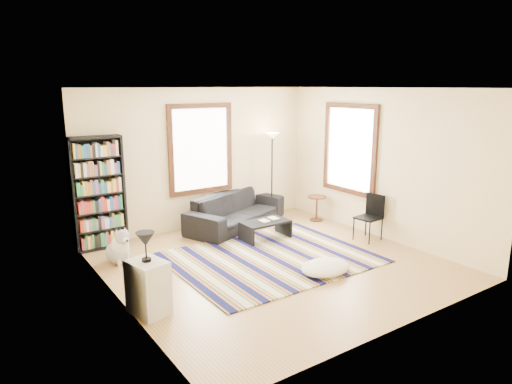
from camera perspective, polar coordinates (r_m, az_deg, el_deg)
floor at (r=7.58m, az=2.15°, el=-9.21°), size 5.00×5.00×0.10m
ceiling at (r=7.01m, az=2.36°, el=13.27°), size 5.00×5.00×0.10m
wall_back at (r=9.30m, az=-7.13°, el=4.19°), size 5.00×0.10×2.80m
wall_front at (r=5.38m, az=18.58°, el=-3.03°), size 5.00×0.10×2.80m
wall_left at (r=6.04m, az=-17.63°, el=-1.23°), size 0.10×5.00×2.80m
wall_right at (r=8.89m, az=15.64°, el=3.38°), size 0.10×5.00×2.80m
window_back at (r=9.20m, az=-6.94°, el=5.36°), size 1.20×0.06×1.60m
window_right at (r=9.33m, az=11.65°, el=5.29°), size 0.06×1.20×1.60m
rug at (r=7.76m, az=1.90°, el=-8.18°), size 3.23×2.58×0.02m
sofa at (r=9.36m, az=-2.49°, el=-2.28°), size 1.73×2.51×0.68m
bookshelf at (r=8.42m, az=-19.15°, el=-0.16°), size 0.90×0.30×2.00m
coffee_table at (r=8.61m, az=1.17°, el=-4.80°), size 1.01×0.75×0.36m
book_a at (r=8.50m, az=0.62°, el=-3.70°), size 0.20×0.15×0.02m
book_b at (r=8.68m, az=1.79°, el=-3.36°), size 0.21×0.15×0.02m
floor_cushion at (r=7.20m, az=8.66°, el=-9.30°), size 1.00×0.90×0.21m
floor_lamp at (r=9.84m, az=2.00°, el=2.00°), size 0.38×0.38×1.86m
side_table at (r=9.85m, az=7.59°, el=-2.04°), size 0.53×0.53×0.54m
folding_chair at (r=8.76m, az=13.86°, el=-3.16°), size 0.46×0.44×0.86m
white_cabinet at (r=6.04m, az=-13.34°, el=-11.51°), size 0.48×0.57×0.70m
table_lamp at (r=5.84m, az=-13.62°, el=-6.68°), size 0.27×0.27×0.38m
dog at (r=7.79m, az=-16.91°, el=-6.38°), size 0.51×0.66×0.61m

